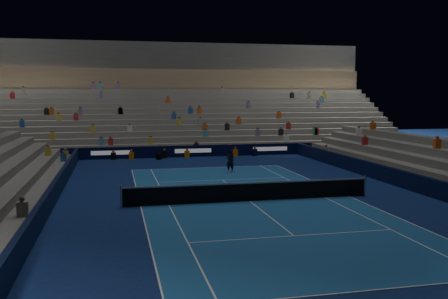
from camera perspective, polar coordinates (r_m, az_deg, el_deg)
ground at (r=25.36m, az=2.96°, el=-5.97°), size 90.00×90.00×0.00m
court_surface at (r=25.36m, az=2.96°, el=-5.96°), size 10.97×23.77×0.01m
sponsor_barrier_far at (r=43.17m, az=-3.61°, el=-0.18°), size 44.00×0.25×1.00m
sponsor_barrier_east at (r=29.34m, az=21.58°, el=-3.72°), size 0.25×37.00×1.00m
sponsor_barrier_west at (r=24.56m, az=-19.51°, el=-5.54°), size 0.25×37.00×1.00m
grandstand_main at (r=52.23m, az=-5.24°, el=4.10°), size 44.00×15.20×11.20m
tennis_net at (r=25.26m, az=2.97°, el=-4.85°), size 12.90×0.10×1.10m
tennis_player at (r=34.46m, az=0.71°, el=-1.33°), size 0.62×0.45×1.59m
broadcast_camera at (r=41.71m, az=-7.53°, el=-0.77°), size 0.49×0.88×0.52m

